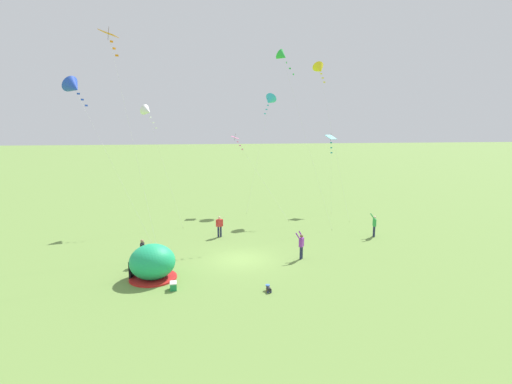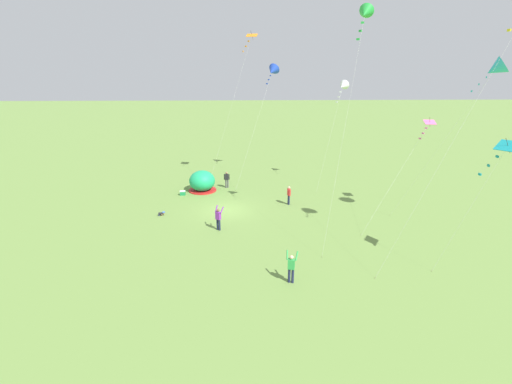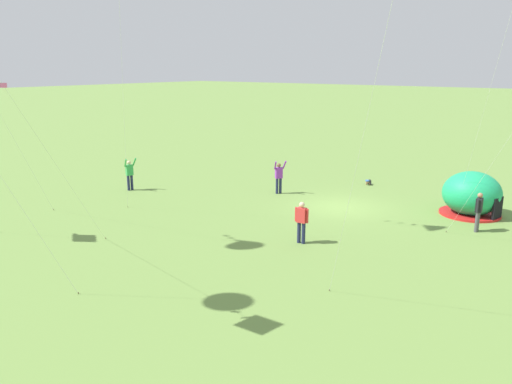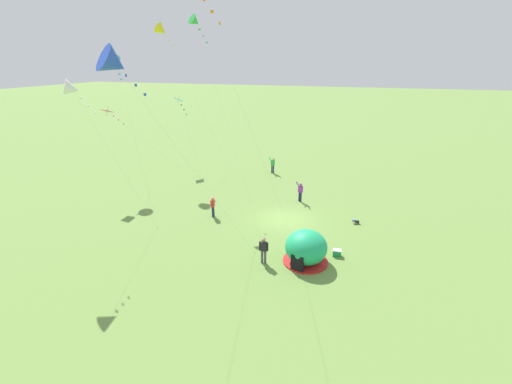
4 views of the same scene
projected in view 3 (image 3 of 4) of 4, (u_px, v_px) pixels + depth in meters
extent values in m
plane|color=olive|center=(340.00, 207.00, 25.23)|extent=(300.00, 300.00, 0.00)
ellipsoid|color=#1EAD6B|center=(472.00, 193.00, 23.74)|extent=(2.70, 2.60, 2.10)
cylinder|color=red|center=(469.00, 213.00, 23.98)|extent=(2.81, 2.81, 0.10)
cube|color=black|center=(497.00, 209.00, 22.91)|extent=(0.30, 0.81, 1.10)
cube|color=#1E8C4C|center=(453.00, 199.00, 26.12)|extent=(0.39, 0.54, 0.38)
cube|color=white|center=(453.00, 194.00, 26.06)|extent=(0.40, 0.55, 0.06)
cylinder|color=black|center=(369.00, 182.00, 29.98)|extent=(0.25, 0.34, 0.22)
sphere|color=#9E7051|center=(367.00, 182.00, 29.76)|extent=(0.19, 0.19, 0.19)
cylinder|color=#3F72CC|center=(367.00, 181.00, 29.74)|extent=(0.24, 0.24, 0.06)
cylinder|color=#9E7051|center=(370.00, 184.00, 29.86)|extent=(0.07, 0.07, 0.17)
cylinder|color=#9E7051|center=(366.00, 183.00, 29.96)|extent=(0.07, 0.07, 0.17)
cylinder|color=navy|center=(371.00, 183.00, 30.07)|extent=(0.09, 0.09, 0.13)
cylinder|color=navy|center=(368.00, 183.00, 30.15)|extent=(0.09, 0.09, 0.13)
cylinder|color=#1E2347|center=(303.00, 233.00, 19.98)|extent=(0.15, 0.15, 0.88)
cylinder|color=#1E2347|center=(299.00, 232.00, 20.08)|extent=(0.15, 0.15, 0.88)
cube|color=red|center=(302.00, 215.00, 19.84)|extent=(0.40, 0.28, 0.60)
sphere|color=beige|center=(302.00, 205.00, 19.74)|extent=(0.22, 0.22, 0.22)
cylinder|color=red|center=(307.00, 216.00, 19.72)|extent=(0.09, 0.09, 0.58)
cylinder|color=red|center=(296.00, 214.00, 19.97)|extent=(0.09, 0.09, 0.58)
cylinder|color=#1E2347|center=(132.00, 182.00, 28.62)|extent=(0.15, 0.15, 0.88)
cylinder|color=#1E2347|center=(129.00, 183.00, 28.50)|extent=(0.15, 0.15, 0.88)
cube|color=green|center=(129.00, 170.00, 28.38)|extent=(0.33, 0.43, 0.60)
sphere|color=beige|center=(129.00, 163.00, 28.27)|extent=(0.22, 0.22, 0.22)
cylinder|color=green|center=(134.00, 162.00, 28.30)|extent=(0.39, 0.13, 0.50)
cylinder|color=green|center=(126.00, 163.00, 27.99)|extent=(0.38, 0.24, 0.50)
cylinder|color=#1E2347|center=(280.00, 186.00, 27.84)|extent=(0.15, 0.15, 0.88)
cylinder|color=#1E2347|center=(277.00, 186.00, 27.78)|extent=(0.15, 0.15, 0.88)
cube|color=purple|center=(279.00, 173.00, 27.63)|extent=(0.41, 0.45, 0.60)
sphere|color=brown|center=(279.00, 165.00, 27.52)|extent=(0.22, 0.22, 0.22)
cylinder|color=purple|center=(284.00, 165.00, 27.46)|extent=(0.38, 0.24, 0.50)
cylinder|color=purple|center=(275.00, 165.00, 27.30)|extent=(0.33, 0.33, 0.50)
cylinder|color=#4C4C51|center=(478.00, 221.00, 21.53)|extent=(0.15, 0.15, 0.88)
cylinder|color=#4C4C51|center=(477.00, 222.00, 21.37)|extent=(0.15, 0.15, 0.88)
cube|color=black|center=(479.00, 205.00, 21.26)|extent=(0.25, 0.39, 0.60)
sphere|color=#9E7051|center=(480.00, 195.00, 21.16)|extent=(0.22, 0.22, 0.22)
cylinder|color=black|center=(480.00, 204.00, 21.46)|extent=(0.09, 0.09, 0.58)
cylinder|color=black|center=(478.00, 206.00, 21.06)|extent=(0.09, 0.09, 0.58)
cylinder|color=silver|center=(500.00, 52.00, 19.30)|extent=(3.36, 4.77, 14.94)
cylinder|color=brown|center=(455.00, 214.00, 23.96)|extent=(0.03, 0.03, 0.06)
cylinder|color=brown|center=(78.00, 293.00, 15.64)|extent=(0.03, 0.03, 0.06)
cylinder|color=brown|center=(54.00, 209.00, 24.72)|extent=(0.03, 0.03, 0.06)
cylinder|color=silver|center=(121.00, 54.00, 21.15)|extent=(4.02, 2.74, 14.86)
cylinder|color=brown|center=(128.00, 207.00, 25.20)|extent=(0.03, 0.03, 0.06)
cylinder|color=silver|center=(362.00, 141.00, 12.66)|extent=(2.99, 2.78, 10.23)
cylinder|color=brown|center=(329.00, 290.00, 15.85)|extent=(0.03, 0.03, 0.06)
cylinder|color=brown|center=(446.00, 232.00, 21.43)|extent=(0.03, 0.03, 0.06)
cylinder|color=silver|center=(57.00, 167.00, 15.91)|extent=(4.51, 6.37, 7.67)
cylinder|color=brown|center=(106.00, 238.00, 20.62)|extent=(0.03, 0.03, 0.06)
cube|color=pink|center=(3.00, 85.00, 12.63)|extent=(0.20, 0.15, 0.12)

